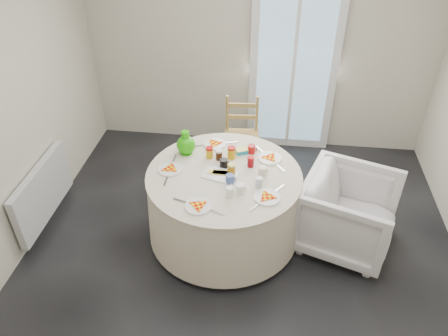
# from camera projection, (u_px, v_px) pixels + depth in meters

# --- Properties ---
(floor) EXTENTS (4.00, 4.00, 0.00)m
(floor) POSITION_uv_depth(u_px,v_px,m) (241.00, 254.00, 4.07)
(floor) COLOR black
(floor) RESTS_ON ground
(wall_back) EXTENTS (4.00, 0.02, 2.60)m
(wall_back) POSITION_uv_depth(u_px,v_px,m) (260.00, 42.00, 4.90)
(wall_back) COLOR #BCB5A3
(wall_back) RESTS_ON floor
(glass_door) EXTENTS (1.00, 0.08, 2.10)m
(glass_door) POSITION_uv_depth(u_px,v_px,m) (294.00, 66.00, 4.97)
(glass_door) COLOR silver
(glass_door) RESTS_ON floor
(radiator) EXTENTS (0.07, 1.00, 0.55)m
(radiator) POSITION_uv_depth(u_px,v_px,m) (43.00, 192.00, 4.19)
(radiator) COLOR silver
(radiator) RESTS_ON floor
(table) EXTENTS (1.42, 1.42, 0.72)m
(table) POSITION_uv_depth(u_px,v_px,m) (224.00, 205.00, 4.05)
(table) COLOR beige
(table) RESTS_ON floor
(wooden_chair) EXTENTS (0.41, 0.39, 0.87)m
(wooden_chair) POSITION_uv_depth(u_px,v_px,m) (241.00, 134.00, 4.88)
(wooden_chair) COLOR tan
(wooden_chair) RESTS_ON floor
(armchair) EXTENTS (0.96, 0.99, 0.82)m
(armchair) POSITION_uv_depth(u_px,v_px,m) (349.00, 212.00, 3.95)
(armchair) COLOR silver
(armchair) RESTS_ON floor
(place_settings) EXTENTS (1.30, 1.30, 0.02)m
(place_settings) POSITION_uv_depth(u_px,v_px,m) (224.00, 171.00, 3.82)
(place_settings) COLOR white
(place_settings) RESTS_ON table
(jar_cluster) EXTENTS (0.48, 0.32, 0.13)m
(jar_cluster) POSITION_uv_depth(u_px,v_px,m) (229.00, 154.00, 3.94)
(jar_cluster) COLOR #944222
(jar_cluster) RESTS_ON table
(butter_tub) EXTENTS (0.14, 0.12, 0.04)m
(butter_tub) POSITION_uv_depth(u_px,v_px,m) (242.00, 148.00, 4.08)
(butter_tub) COLOR #128DB1
(butter_tub) RESTS_ON table
(green_pitcher) EXTENTS (0.21, 0.21, 0.23)m
(green_pitcher) POSITION_uv_depth(u_px,v_px,m) (186.00, 141.00, 4.03)
(green_pitcher) COLOR #26B009
(green_pitcher) RESTS_ON table
(cheese_platter) EXTENTS (0.34, 0.26, 0.04)m
(cheese_platter) POSITION_uv_depth(u_px,v_px,m) (220.00, 172.00, 3.80)
(cheese_platter) COLOR white
(cheese_platter) RESTS_ON table
(mugs_glasses) EXTENTS (0.70, 0.70, 0.10)m
(mugs_glasses) POSITION_uv_depth(u_px,v_px,m) (243.00, 169.00, 3.77)
(mugs_glasses) COLOR #AFACAC
(mugs_glasses) RESTS_ON table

